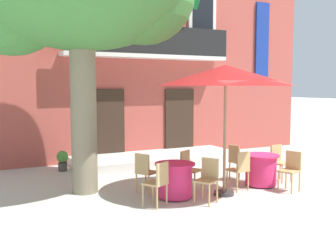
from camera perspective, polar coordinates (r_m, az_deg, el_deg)
The scene contains 15 objects.
ground_plane at distance 9.62m, azimuth 9.65°, elevation -8.90°, with size 120.00×120.00×0.00m, color beige.
building_facade at distance 15.50m, azimuth -6.36°, elevation 10.56°, with size 13.00×5.09×7.50m.
entrance_step_platform at distance 12.91m, azimuth -1.43°, elevation -4.54°, with size 5.24×1.97×0.25m, color silver.
cafe_table_near_tree at distance 10.13m, azimuth 12.81°, elevation -5.95°, with size 0.86×0.86×0.76m.
cafe_chair_near_tree_0 at distance 10.58m, azimuth 9.61°, elevation -4.64°, with size 0.44×0.44×0.91m.
cafe_chair_near_tree_1 at distance 9.53m, azimuth 10.00°, elevation -5.77°, with size 0.44×0.44×0.91m.
cafe_chair_near_tree_2 at distance 9.78m, azimuth 16.75°, elevation -5.64°, with size 0.50×0.50×0.91m.
cafe_chair_near_tree_3 at distance 10.71m, azimuth 15.21°, elevation -4.63°, with size 0.45×0.45×0.91m.
cafe_table_middle at distance 8.82m, azimuth 0.97°, elevation -7.53°, with size 0.86×0.86×0.76m.
cafe_chair_middle_0 at distance 8.14m, azimuth -1.41°, elevation -7.65°, with size 0.54×0.54×0.91m.
cafe_chair_middle_1 at distance 8.48m, azimuth 5.55°, elevation -7.13°, with size 0.54×0.54×0.91m.
cafe_chair_middle_2 at distance 9.46m, azimuth 2.93°, elevation -5.78°, with size 0.55×0.55×0.91m.
cafe_chair_middle_3 at distance 9.16m, azimuth -3.23°, elevation -6.17°, with size 0.54×0.54×0.91m.
cafe_umbrella at distance 8.92m, azimuth 8.02°, elevation 6.93°, with size 2.90×2.90×2.85m.
ground_planter_left at distance 11.94m, azimuth -14.49°, elevation -4.57°, with size 0.32×0.32×0.58m.
Camera 1 is at (-5.64, -7.42, 2.39)m, focal length 43.76 mm.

